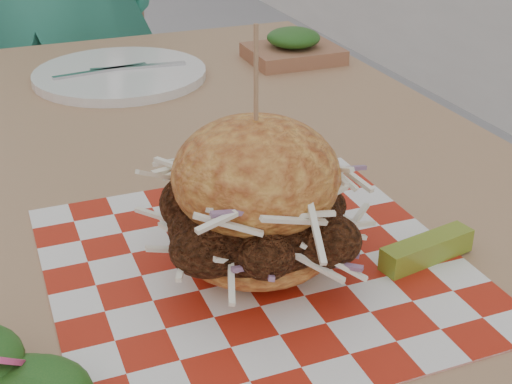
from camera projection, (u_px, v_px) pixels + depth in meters
The scene contains 7 objects.
patio_table at pixel (187, 224), 0.87m from camera, with size 0.80×1.20×0.75m.
patio_chair at pixel (65, 88), 1.69m from camera, with size 0.52×0.52×0.95m.
paper_liner at pixel (256, 265), 0.64m from camera, with size 0.36×0.36×0.00m, color #B42312.
sandwich at pixel (256, 205), 0.61m from camera, with size 0.19×0.19×0.22m.
pickle_spear at pixel (427, 249), 0.64m from camera, with size 0.10×0.02×0.02m, color olive.
place_setting at pixel (120, 74), 1.12m from camera, with size 0.27×0.27×0.02m.
kraft_tray at pixel (293, 48), 1.20m from camera, with size 0.15×0.12×0.06m.
Camera 1 is at (0.06, -0.72, 1.10)m, focal length 50.00 mm.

